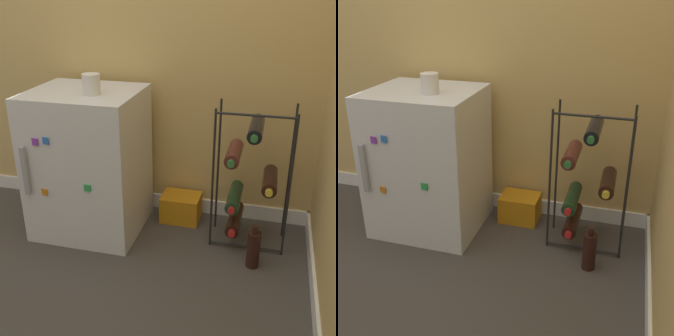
% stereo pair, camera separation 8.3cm
% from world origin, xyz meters
% --- Properties ---
extents(ground_plane, '(14.00, 14.00, 0.00)m').
position_xyz_m(ground_plane, '(0.00, 0.00, 0.00)').
color(ground_plane, '#423D38').
extents(mini_fridge, '(0.57, 0.54, 0.80)m').
position_xyz_m(mini_fridge, '(-0.31, 0.26, 0.40)').
color(mini_fridge, silver).
rests_on(mini_fridge, ground_plane).
extents(wine_rack, '(0.39, 0.31, 0.76)m').
position_xyz_m(wine_rack, '(0.55, 0.31, 0.38)').
color(wine_rack, black).
rests_on(wine_rack, ground_plane).
extents(soda_box, '(0.23, 0.18, 0.16)m').
position_xyz_m(soda_box, '(0.17, 0.45, 0.08)').
color(soda_box, orange).
rests_on(soda_box, ground_plane).
extents(fridge_top_cup, '(0.09, 0.09, 0.10)m').
position_xyz_m(fridge_top_cup, '(-0.24, 0.19, 0.85)').
color(fridge_top_cup, silver).
rests_on(fridge_top_cup, mini_fridge).
extents(loose_bottle_floor, '(0.07, 0.07, 0.23)m').
position_xyz_m(loose_bottle_floor, '(0.62, 0.09, 0.10)').
color(loose_bottle_floor, black).
rests_on(loose_bottle_floor, ground_plane).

